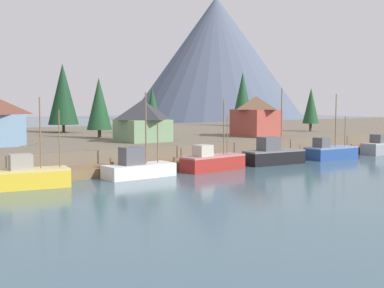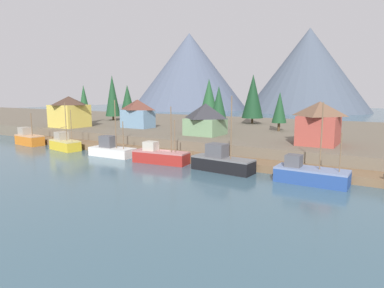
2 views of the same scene
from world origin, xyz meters
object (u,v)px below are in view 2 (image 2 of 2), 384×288
(fishing_boat_white, at_px, (111,150))
(conifer_mid_left, at_px, (112,96))
(house_green, at_px, (205,119))
(conifer_back_right, at_px, (127,99))
(fishing_boat_red, at_px, (160,156))
(house_red, at_px, (319,123))
(house_blue, at_px, (138,113))
(fishing_boat_yellow, at_px, (65,144))
(fishing_boat_blue, at_px, (310,174))
(conifer_far_left, at_px, (84,101))
(conifer_mid_right, at_px, (280,108))
(house_yellow, at_px, (69,111))
(conifer_far_right, at_px, (219,105))
(conifer_near_left, at_px, (253,96))
(fishing_boat_orange, at_px, (29,139))
(conifer_near_right, at_px, (209,98))
(fishing_boat_black, at_px, (222,162))

(fishing_boat_white, relative_size, conifer_mid_left, 0.71)
(house_green, relative_size, conifer_back_right, 0.64)
(fishing_boat_red, distance_m, house_red, 23.84)
(house_blue, bearing_deg, fishing_boat_yellow, -94.56)
(house_red, bearing_deg, fishing_boat_blue, -82.20)
(conifer_back_right, distance_m, conifer_far_left, 17.53)
(fishing_boat_blue, distance_m, conifer_mid_right, 30.90)
(conifer_mid_right, bearing_deg, conifer_mid_left, 177.45)
(fishing_boat_yellow, xyz_separation_m, conifer_mid_right, (30.01, 27.91, 6.07))
(house_yellow, bearing_deg, conifer_far_left, 117.61)
(conifer_mid_right, bearing_deg, conifer_far_right, -161.60)
(fishing_boat_yellow, relative_size, conifer_mid_right, 1.08)
(conifer_near_left, xyz_separation_m, conifer_mid_left, (-37.38, -10.55, 0.07))
(fishing_boat_white, height_order, conifer_back_right, conifer_back_right)
(conifer_mid_right, bearing_deg, fishing_boat_yellow, -137.08)
(fishing_boat_yellow, xyz_separation_m, fishing_boat_blue, (42.13, 0.16, -0.14))
(fishing_boat_orange, relative_size, conifer_back_right, 0.68)
(fishing_boat_white, bearing_deg, conifer_mid_right, 53.53)
(fishing_boat_yellow, relative_size, conifer_mid_left, 0.67)
(house_green, height_order, conifer_mid_left, conifer_mid_left)
(house_red, distance_m, conifer_near_right, 44.42)
(conifer_near_left, distance_m, conifer_back_right, 37.86)
(house_green, xyz_separation_m, conifer_near_right, (-14.20, 27.17, 3.36))
(fishing_boat_yellow, xyz_separation_m, conifer_near_left, (19.38, 40.60, 8.14))
(fishing_boat_orange, xyz_separation_m, conifer_near_right, (17.35, 41.70, 7.58))
(conifer_back_right, xyz_separation_m, conifer_far_left, (1.59, -17.46, -0.02))
(conifer_far_left, bearing_deg, house_blue, -2.38)
(fishing_boat_orange, relative_size, fishing_boat_white, 0.76)
(fishing_boat_yellow, relative_size, fishing_boat_white, 0.94)
(fishing_boat_black, distance_m, house_yellow, 45.37)
(conifer_mid_left, bearing_deg, fishing_boat_yellow, -59.07)
(house_green, distance_m, conifer_mid_right, 16.34)
(fishing_boat_red, height_order, house_green, house_green)
(conifer_far_left, distance_m, conifer_far_right, 35.40)
(conifer_near_right, bearing_deg, house_green, -62.40)
(conifer_mid_right, bearing_deg, conifer_near_right, 149.44)
(conifer_near_right, height_order, conifer_far_left, conifer_near_right)
(fishing_boat_black, xyz_separation_m, conifer_near_left, (-11.73, 40.42, 8.06))
(conifer_near_right, bearing_deg, fishing_boat_blue, -49.35)
(house_yellow, distance_m, conifer_near_right, 36.17)
(fishing_boat_black, xyz_separation_m, conifer_near_right, (-24.85, 41.76, 7.57))
(house_yellow, bearing_deg, conifer_near_left, 42.54)
(fishing_boat_black, xyz_separation_m, conifer_far_left, (-47.74, 18.68, 7.02))
(house_blue, xyz_separation_m, conifer_far_right, (16.94, 5.93, 1.98))
(house_blue, xyz_separation_m, conifer_far_left, (-18.07, 0.75, 2.59))
(conifer_near_right, bearing_deg, conifer_far_left, -134.77)
(conifer_mid_right, xyz_separation_m, conifer_back_right, (-48.23, 8.41, 1.06))
(fishing_boat_red, bearing_deg, house_red, 28.82)
(fishing_boat_yellow, height_order, fishing_boat_white, fishing_boat_white)
(fishing_boat_red, distance_m, conifer_near_left, 41.43)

